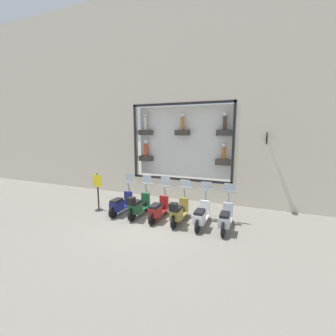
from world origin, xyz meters
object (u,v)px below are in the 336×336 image
scooter_olive_2 (178,212)px  scooter_red_3 (158,209)px  scooter_navy_5 (121,204)px  shop_sign_post (98,191)px  scooter_green_4 (138,206)px  scooter_white_1 (201,216)px  scooter_silver_0 (225,219)px

scooter_olive_2 → scooter_red_3: size_ratio=1.00×
scooter_navy_5 → shop_sign_post: size_ratio=1.06×
scooter_green_4 → scooter_navy_5: 0.90m
scooter_red_3 → scooter_navy_5: bearing=89.9°
scooter_white_1 → scooter_navy_5: 3.59m
scooter_red_3 → scooter_olive_2: bearing=-93.9°
scooter_olive_2 → scooter_navy_5: size_ratio=1.00×
scooter_white_1 → scooter_olive_2: scooter_olive_2 is taller
scooter_navy_5 → scooter_silver_0: bearing=-90.0°
scooter_olive_2 → scooter_navy_5: bearing=88.7°
scooter_white_1 → scooter_green_4: size_ratio=0.99×
scooter_silver_0 → scooter_green_4: size_ratio=1.00×
scooter_red_3 → scooter_green_4: scooter_red_3 is taller
scooter_silver_0 → scooter_white_1: (-0.00, 0.90, -0.01)m
shop_sign_post → scooter_olive_2: bearing=-90.6°
scooter_silver_0 → scooter_red_3: (-0.00, 2.69, -0.01)m
scooter_navy_5 → shop_sign_post: shop_sign_post is taller
scooter_olive_2 → scooter_navy_5: (0.06, 2.69, -0.04)m
scooter_red_3 → shop_sign_post: bearing=90.4°
scooter_green_4 → scooter_silver_0: bearing=-89.1°
scooter_navy_5 → scooter_green_4: bearing=-93.6°
scooter_silver_0 → scooter_green_4: (-0.06, 3.59, 0.04)m
scooter_red_3 → shop_sign_post: (-0.02, 2.96, 0.49)m
scooter_navy_5 → scooter_white_1: bearing=-90.1°
scooter_white_1 → shop_sign_post: 4.78m
scooter_silver_0 → scooter_red_3: size_ratio=1.01×
scooter_silver_0 → scooter_red_3: bearing=90.0°
scooter_olive_2 → scooter_red_3: 0.90m
scooter_olive_2 → scooter_green_4: (0.01, 1.80, 0.01)m
scooter_navy_5 → shop_sign_post: bearing=91.2°
shop_sign_post → scooter_green_4: bearing=-90.9°
scooter_silver_0 → scooter_green_4: scooter_green_4 is taller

